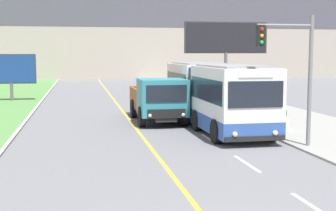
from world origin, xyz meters
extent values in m
cube|color=silver|center=(2.75, 3.20, 0.00)|extent=(0.12, 2.40, 0.01)
cube|color=silver|center=(2.75, 7.80, 0.00)|extent=(0.12, 2.40, 0.01)
cube|color=silver|center=(2.75, 12.40, 0.00)|extent=(0.12, 2.40, 0.01)
cube|color=silver|center=(2.75, 17.00, 0.00)|extent=(0.12, 2.40, 0.01)
cube|color=silver|center=(2.75, 21.60, 0.00)|extent=(0.12, 2.40, 0.01)
cube|color=silver|center=(2.75, 26.20, 0.00)|extent=(0.12, 2.40, 0.01)
cube|color=silver|center=(2.75, 30.80, 0.00)|extent=(0.12, 2.40, 0.01)
cube|color=silver|center=(2.75, 35.40, 0.00)|extent=(0.12, 2.40, 0.01)
cube|color=silver|center=(2.75, 40.00, 0.00)|extent=(0.12, 2.40, 0.01)
cube|color=#A89E8E|center=(0.00, 64.60, 10.72)|extent=(80.00, 8.00, 21.43)
cube|color=white|center=(3.96, 12.91, 1.67)|extent=(2.52, 5.40, 2.80)
cube|color=#2D519E|center=(3.96, 12.91, 0.62)|extent=(2.54, 5.42, 0.70)
cube|color=black|center=(3.96, 12.91, 2.09)|extent=(2.55, 4.97, 0.98)
cube|color=gray|center=(3.96, 12.91, 3.11)|extent=(2.15, 4.86, 0.08)
cube|color=white|center=(3.96, 19.21, 1.67)|extent=(2.52, 5.40, 2.80)
cube|color=#2D519E|center=(3.96, 19.21, 0.62)|extent=(2.54, 5.42, 0.70)
cube|color=black|center=(3.96, 19.21, 2.09)|extent=(2.55, 4.97, 0.98)
cube|color=gray|center=(3.96, 19.21, 3.11)|extent=(2.15, 4.86, 0.08)
cube|color=#474747|center=(3.96, 16.06, 1.67)|extent=(2.32, 0.90, 2.57)
cube|color=black|center=(3.96, 10.19, 2.09)|extent=(2.22, 0.04, 1.03)
cube|color=black|center=(3.96, 10.18, 0.38)|extent=(2.47, 0.06, 0.20)
sphere|color=#F4EAB2|center=(3.14, 10.17, 0.57)|extent=(0.20, 0.20, 0.20)
sphere|color=#F4EAB2|center=(4.78, 10.17, 0.57)|extent=(0.20, 0.20, 0.20)
cube|color=white|center=(3.96, 10.19, 2.89)|extent=(1.39, 0.04, 0.28)
cylinder|color=black|center=(2.76, 11.40, 0.50)|extent=(0.28, 1.00, 1.00)
cylinder|color=black|center=(5.16, 11.40, 0.50)|extent=(0.28, 1.00, 1.00)
cylinder|color=black|center=(2.76, 14.64, 0.50)|extent=(0.28, 1.00, 1.00)
cylinder|color=black|center=(5.16, 14.64, 0.50)|extent=(0.28, 1.00, 1.00)
cylinder|color=black|center=(2.76, 19.75, 0.50)|extent=(0.28, 1.00, 1.00)
cylinder|color=black|center=(5.16, 19.75, 0.50)|extent=(0.28, 1.00, 1.00)
cube|color=black|center=(1.43, 18.44, 0.45)|extent=(1.05, 6.25, 0.20)
cube|color=teal|center=(1.43, 16.48, 1.46)|extent=(2.34, 2.33, 1.84)
cube|color=black|center=(1.43, 15.29, 1.74)|extent=(1.99, 0.04, 0.83)
cube|color=black|center=(1.43, 15.28, 0.77)|extent=(1.87, 0.06, 0.44)
sphere|color=silver|center=(0.61, 15.27, 0.70)|extent=(0.18, 0.18, 0.18)
sphere|color=silver|center=(2.25, 15.27, 0.70)|extent=(0.18, 0.18, 0.18)
cube|color=#994C19|center=(1.43, 19.73, 0.61)|extent=(2.23, 3.67, 0.12)
cube|color=#994C19|center=(0.38, 19.73, 1.12)|extent=(0.12, 3.67, 1.15)
cube|color=#994C19|center=(2.48, 19.73, 1.12)|extent=(0.12, 3.67, 1.15)
cube|color=#994C19|center=(1.43, 17.96, 1.12)|extent=(2.23, 0.12, 1.15)
cube|color=#994C19|center=(1.43, 21.50, 1.12)|extent=(2.23, 0.12, 1.15)
cube|color=#994C19|center=(1.43, 17.96, 1.82)|extent=(2.23, 0.12, 0.24)
cylinder|color=black|center=(0.35, 16.25, 0.52)|extent=(0.30, 1.04, 1.04)
cylinder|color=black|center=(2.51, 16.25, 0.52)|extent=(0.30, 1.04, 1.04)
cylinder|color=black|center=(0.35, 19.91, 0.52)|extent=(0.30, 1.04, 1.04)
cylinder|color=black|center=(2.51, 19.91, 0.52)|extent=(0.30, 1.04, 1.04)
cube|color=#2D4784|center=(3.95, 33.02, 0.49)|extent=(1.80, 4.30, 0.61)
cube|color=black|center=(3.95, 33.13, 1.12)|extent=(1.53, 2.36, 0.65)
cylinder|color=black|center=(3.14, 31.73, 0.31)|extent=(0.18, 0.62, 0.62)
cylinder|color=black|center=(4.76, 31.73, 0.31)|extent=(0.18, 0.62, 0.62)
cylinder|color=black|center=(3.14, 34.31, 0.31)|extent=(0.18, 0.62, 0.62)
cylinder|color=black|center=(4.76, 34.31, 0.31)|extent=(0.18, 0.62, 0.62)
cylinder|color=slate|center=(6.06, 9.94, 2.56)|extent=(0.16, 0.16, 5.11)
cylinder|color=slate|center=(4.96, 9.94, 4.71)|extent=(2.20, 0.10, 0.10)
cube|color=black|center=(4.00, 9.94, 4.31)|extent=(0.28, 0.24, 0.80)
sphere|color=red|center=(4.00, 9.81, 4.55)|extent=(0.14, 0.14, 0.14)
sphere|color=orange|center=(4.00, 9.81, 4.31)|extent=(0.14, 0.14, 0.14)
sphere|color=green|center=(4.00, 9.81, 4.07)|extent=(0.14, 0.14, 0.14)
cylinder|color=#59595B|center=(7.94, 26.42, 1.88)|extent=(0.24, 0.24, 3.77)
cube|color=#333333|center=(7.94, 26.42, 4.83)|extent=(6.25, 0.20, 2.29)
cube|color=black|center=(7.94, 26.31, 4.83)|extent=(6.09, 0.02, 2.13)
cylinder|color=#59595B|center=(-7.88, 31.17, 0.71)|extent=(0.24, 0.24, 1.42)
cube|color=#333333|center=(-7.88, 31.17, 2.49)|extent=(3.77, 0.20, 2.30)
cube|color=navy|center=(-7.88, 31.06, 2.49)|extent=(3.61, 0.02, 2.14)
cylinder|color=silver|center=(6.47, 13.87, 0.31)|extent=(1.18, 1.18, 0.47)
sphere|color=#3D6B33|center=(6.47, 13.87, 0.87)|extent=(0.94, 0.94, 0.94)
cylinder|color=silver|center=(6.52, 19.20, 0.28)|extent=(1.23, 1.23, 0.41)
sphere|color=#3D6B33|center=(6.52, 19.20, 0.83)|extent=(0.98, 0.98, 0.98)
cylinder|color=silver|center=(6.60, 24.54, 0.29)|extent=(1.16, 1.16, 0.43)
sphere|color=#3D6B33|center=(6.60, 24.54, 0.83)|extent=(0.93, 0.93, 0.93)
cylinder|color=silver|center=(6.40, 29.87, 0.31)|extent=(1.07, 1.07, 0.47)
sphere|color=#3D6B33|center=(6.40, 29.87, 0.84)|extent=(0.86, 0.86, 0.86)
camera|label=1|loc=(-2.69, -6.72, 3.64)|focal=50.00mm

